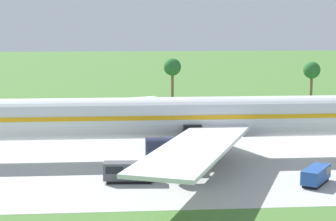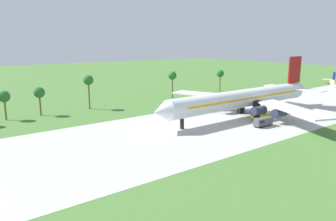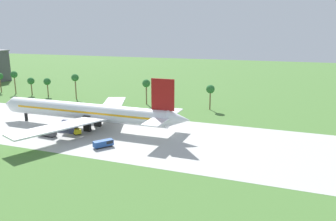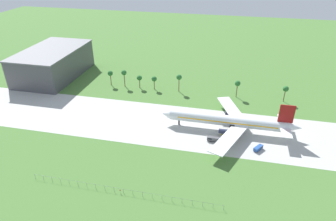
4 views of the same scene
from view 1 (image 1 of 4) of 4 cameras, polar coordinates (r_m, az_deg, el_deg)
name	(u,v)px [view 1 (image 1 of 4)]	position (r m, az deg, el deg)	size (l,w,h in m)	color
jet_airliner	(180,118)	(84.66, 1.14, -0.70)	(72.97, 61.29, 18.47)	white
baggage_tug	(316,175)	(74.64, 13.75, -5.88)	(4.89, 5.79, 2.04)	black
fuel_truck	(176,162)	(79.21, 0.78, -4.87)	(5.75, 4.74, 1.84)	black
catering_van	(127,172)	(73.22, -3.84, -5.74)	(6.17, 2.37, 2.49)	black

